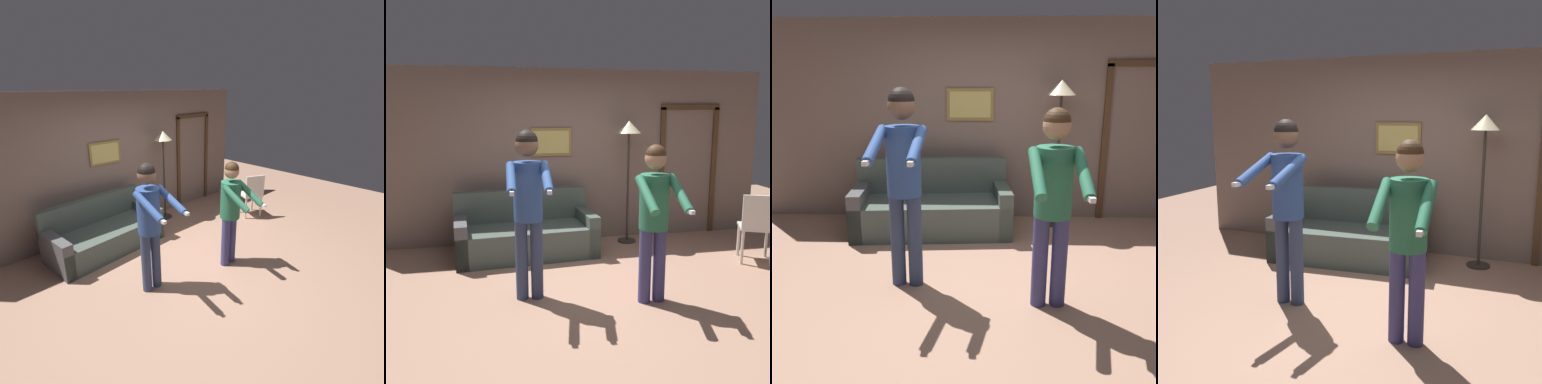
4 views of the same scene
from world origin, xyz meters
TOP-DOWN VIEW (x-y plane):
  - ground_plane at (0.00, 0.00)m, footprint 12.00×12.00m
  - back_wall_assembly at (0.03, 2.14)m, footprint 6.40×0.10m
  - couch at (-0.67, 1.51)m, footprint 1.96×1.00m
  - torchiere_lamp at (0.91, 1.80)m, footprint 0.35×0.35m
  - person_standing_left at (-0.74, 0.05)m, footprint 0.45×0.74m
  - person_standing_right at (0.51, -0.28)m, footprint 0.44×0.64m

SIDE VIEW (x-z plane):
  - ground_plane at x=0.00m, z-range 0.00..0.00m
  - couch at x=-0.67m, z-range -0.16..0.71m
  - person_standing_right at x=0.51m, z-range 0.17..1.83m
  - person_standing_left at x=-0.74m, z-range 0.21..2.01m
  - back_wall_assembly at x=0.03m, z-range 0.00..2.60m
  - torchiere_lamp at x=0.91m, z-range 0.63..2.47m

